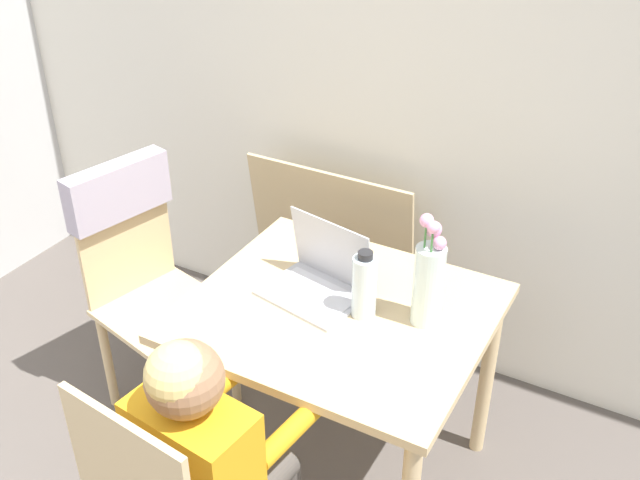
{
  "coord_description": "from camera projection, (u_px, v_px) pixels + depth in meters",
  "views": [
    {
      "loc": [
        0.67,
        -0.23,
        2.1
      ],
      "look_at": [
        -0.28,
        1.49,
        0.9
      ],
      "focal_mm": 42.0,
      "sensor_mm": 36.0,
      "label": 1
    }
  ],
  "objects": [
    {
      "name": "cardboard_panel",
      "position": [
        332.0,
        255.0,
        3.14
      ],
      "size": [
        0.73,
        0.13,
        0.82
      ],
      "color": "tan",
      "rests_on": "ground_plane"
    },
    {
      "name": "dining_table",
      "position": [
        338.0,
        335.0,
        2.35
      ],
      "size": [
        0.91,
        0.8,
        0.72
      ],
      "color": "#D6B784",
      "rests_on": "ground_plane"
    },
    {
      "name": "chair_spare",
      "position": [
        138.0,
        252.0,
        2.71
      ],
      "size": [
        0.51,
        0.49,
        0.98
      ],
      "rotation": [
        0.0,
        0.0,
        1.33
      ],
      "color": "#D6B784",
      "rests_on": "ground_plane"
    },
    {
      "name": "wall_back",
      "position": [
        496.0,
        74.0,
        2.55
      ],
      "size": [
        6.4,
        0.05,
        2.5
      ],
      "color": "white",
      "rests_on": "ground_plane"
    },
    {
      "name": "laptop",
      "position": [
        321.0,
        276.0,
        2.35
      ],
      "size": [
        0.35,
        0.29,
        0.24
      ],
      "rotation": [
        0.0,
        0.0,
        -0.19
      ],
      "color": "#B2B2B7",
      "rests_on": "dining_table"
    },
    {
      "name": "person_seated",
      "position": [
        209.0,
        451.0,
        1.89
      ],
      "size": [
        0.36,
        0.45,
        1.04
      ],
      "rotation": [
        0.0,
        0.0,
        3.03
      ],
      "color": "orange",
      "rests_on": "ground_plane"
    },
    {
      "name": "flower_vase",
      "position": [
        429.0,
        279.0,
        2.17
      ],
      "size": [
        0.09,
        0.09,
        0.37
      ],
      "color": "silver",
      "rests_on": "dining_table"
    },
    {
      "name": "water_bottle",
      "position": [
        364.0,
        286.0,
        2.22
      ],
      "size": [
        0.08,
        0.08,
        0.22
      ],
      "color": "silver",
      "rests_on": "dining_table"
    }
  ]
}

